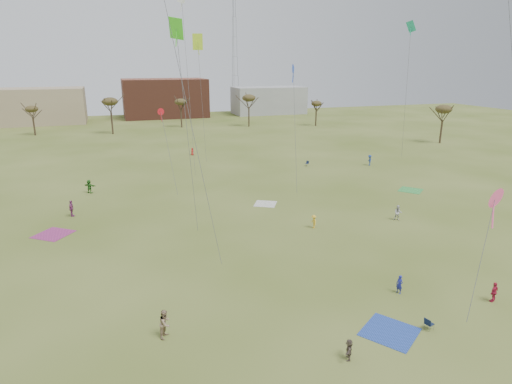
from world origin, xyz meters
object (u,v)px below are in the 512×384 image
object	(u,v)px
radio_tower	(235,56)
spectator_fore_a	(494,292)
flyer_near_right	(399,284)
camp_chair_right	(307,164)
camp_chair_center	(429,326)

from	to	relation	value
radio_tower	spectator_fore_a	bearing A→B (deg)	-97.34
flyer_near_right	spectator_fore_a	bearing A→B (deg)	42.70
flyer_near_right	camp_chair_right	bearing A→B (deg)	146.41
spectator_fore_a	camp_chair_center	distance (m)	7.05
camp_chair_right	spectator_fore_a	bearing A→B (deg)	-37.24
camp_chair_right	radio_tower	size ratio (longest dim) A/B	0.02
flyer_near_right	camp_chair_center	size ratio (longest dim) A/B	1.69
camp_chair_center	radio_tower	distance (m)	132.86
spectator_fore_a	camp_chair_center	bearing A→B (deg)	-6.26
flyer_near_right	spectator_fore_a	world-z (taller)	spectator_fore_a
spectator_fore_a	camp_chair_center	xyz separation A→B (m)	(-6.90, -1.37, -0.53)
flyer_near_right	spectator_fore_a	distance (m)	6.71
spectator_fore_a	radio_tower	bearing A→B (deg)	-114.82
flyer_near_right	spectator_fore_a	xyz separation A→B (m)	(5.86, -3.27, 0.05)
spectator_fore_a	camp_chair_center	size ratio (longest dim) A/B	1.81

